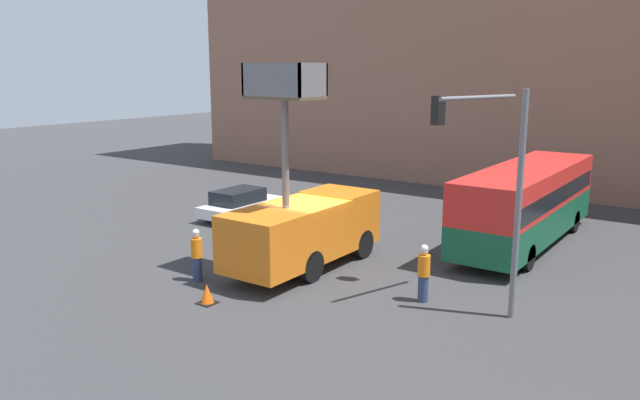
{
  "coord_description": "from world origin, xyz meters",
  "views": [
    {
      "loc": [
        12.71,
        -17.17,
        7.05
      ],
      "look_at": [
        -0.07,
        0.89,
        2.33
      ],
      "focal_mm": 35.0,
      "sensor_mm": 36.0,
      "label": 1
    }
  ],
  "objects_px": {
    "traffic_light_pole": "(489,163)",
    "road_worker_near_truck": "(197,255)",
    "city_bus": "(527,200)",
    "utility_truck": "(304,225)",
    "parked_car_curbside": "(240,203)",
    "road_worker_directing": "(424,273)",
    "traffic_cone_near_truck": "(207,294)"
  },
  "relations": [
    {
      "from": "parked_car_curbside",
      "to": "traffic_cone_near_truck",
      "type": "bearing_deg",
      "value": -52.86
    },
    {
      "from": "utility_truck",
      "to": "road_worker_near_truck",
      "type": "bearing_deg",
      "value": -123.94
    },
    {
      "from": "road_worker_directing",
      "to": "traffic_cone_near_truck",
      "type": "xyz_separation_m",
      "value": [
        -5.29,
        -3.95,
        -0.62
      ]
    },
    {
      "from": "traffic_cone_near_truck",
      "to": "parked_car_curbside",
      "type": "bearing_deg",
      "value": 127.14
    },
    {
      "from": "road_worker_near_truck",
      "to": "parked_car_curbside",
      "type": "distance_m",
      "value": 9.01
    },
    {
      "from": "utility_truck",
      "to": "city_bus",
      "type": "distance_m",
      "value": 9.38
    },
    {
      "from": "parked_car_curbside",
      "to": "utility_truck",
      "type": "bearing_deg",
      "value": -31.89
    },
    {
      "from": "utility_truck",
      "to": "traffic_cone_near_truck",
      "type": "height_order",
      "value": "utility_truck"
    },
    {
      "from": "city_bus",
      "to": "traffic_light_pole",
      "type": "distance_m",
      "value": 7.88
    },
    {
      "from": "traffic_light_pole",
      "to": "road_worker_near_truck",
      "type": "height_order",
      "value": "traffic_light_pole"
    },
    {
      "from": "road_worker_near_truck",
      "to": "traffic_cone_near_truck",
      "type": "height_order",
      "value": "road_worker_near_truck"
    },
    {
      "from": "city_bus",
      "to": "road_worker_near_truck",
      "type": "xyz_separation_m",
      "value": [
        -7.57,
        -10.77,
        -0.95
      ]
    },
    {
      "from": "road_worker_near_truck",
      "to": "road_worker_directing",
      "type": "distance_m",
      "value": 7.52
    },
    {
      "from": "road_worker_near_truck",
      "to": "parked_car_curbside",
      "type": "height_order",
      "value": "road_worker_near_truck"
    },
    {
      "from": "utility_truck",
      "to": "parked_car_curbside",
      "type": "bearing_deg",
      "value": 148.11
    },
    {
      "from": "utility_truck",
      "to": "traffic_cone_near_truck",
      "type": "relative_size",
      "value": 11.65
    },
    {
      "from": "utility_truck",
      "to": "city_bus",
      "type": "height_order",
      "value": "utility_truck"
    },
    {
      "from": "city_bus",
      "to": "traffic_light_pole",
      "type": "xyz_separation_m",
      "value": [
        1.05,
        -7.4,
        2.5
      ]
    },
    {
      "from": "parked_car_curbside",
      "to": "city_bus",
      "type": "bearing_deg",
      "value": 14.5
    },
    {
      "from": "traffic_light_pole",
      "to": "road_worker_near_truck",
      "type": "distance_m",
      "value": 9.88
    },
    {
      "from": "road_worker_directing",
      "to": "utility_truck",
      "type": "bearing_deg",
      "value": -14.88
    },
    {
      "from": "city_bus",
      "to": "parked_car_curbside",
      "type": "bearing_deg",
      "value": 119.01
    },
    {
      "from": "road_worker_near_truck",
      "to": "road_worker_directing",
      "type": "relative_size",
      "value": 1.0
    },
    {
      "from": "city_bus",
      "to": "road_worker_near_truck",
      "type": "distance_m",
      "value": 13.2
    },
    {
      "from": "city_bus",
      "to": "traffic_light_pole",
      "type": "height_order",
      "value": "traffic_light_pole"
    },
    {
      "from": "city_bus",
      "to": "utility_truck",
      "type": "bearing_deg",
      "value": 158.95
    },
    {
      "from": "traffic_light_pole",
      "to": "utility_truck",
      "type": "bearing_deg",
      "value": -178.01
    },
    {
      "from": "utility_truck",
      "to": "traffic_light_pole",
      "type": "bearing_deg",
      "value": 1.99
    },
    {
      "from": "traffic_cone_near_truck",
      "to": "utility_truck",
      "type": "bearing_deg",
      "value": 85.04
    },
    {
      "from": "traffic_light_pole",
      "to": "parked_car_curbside",
      "type": "relative_size",
      "value": 1.49
    },
    {
      "from": "city_bus",
      "to": "traffic_cone_near_truck",
      "type": "distance_m",
      "value": 13.47
    },
    {
      "from": "utility_truck",
      "to": "road_worker_near_truck",
      "type": "xyz_separation_m",
      "value": [
        -2.12,
        -3.15,
        -0.68
      ]
    }
  ]
}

